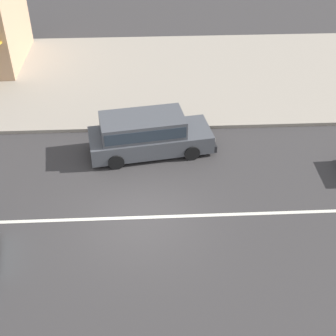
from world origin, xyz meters
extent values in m
plane|color=#383535|center=(0.00, 0.00, 0.00)|extent=(160.00, 160.00, 0.00)
cube|color=silver|center=(0.00, 0.00, 0.00)|extent=(50.40, 0.14, 0.01)
cube|color=#9E9384|center=(0.00, 10.28, 0.07)|extent=(68.00, 10.00, 0.15)
cube|color=#47494F|center=(0.38, 3.79, 0.52)|extent=(4.86, 2.46, 0.70)
cube|color=#47494F|center=(0.09, 3.75, 1.21)|extent=(3.34, 2.06, 0.70)
cube|color=#28333D|center=(0.09, 3.75, 1.21)|extent=(3.22, 2.07, 0.45)
cube|color=black|center=(2.72, 4.16, 0.31)|extent=(0.38, 1.74, 0.28)
cube|color=white|center=(2.60, 4.77, 0.67)|extent=(0.12, 0.25, 0.14)
cube|color=white|center=(2.79, 3.54, 0.67)|extent=(0.12, 0.25, 0.14)
cylinder|color=black|center=(1.67, 4.85, 0.30)|extent=(0.63, 0.31, 0.60)
cylinder|color=black|center=(1.93, 3.18, 0.30)|extent=(0.63, 0.31, 0.60)
cylinder|color=black|center=(-1.17, 4.41, 0.30)|extent=(0.63, 0.31, 0.60)
cylinder|color=black|center=(-0.92, 2.74, 0.30)|extent=(0.63, 0.31, 0.60)
camera|label=1|loc=(0.32, -11.24, 10.49)|focal=50.00mm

